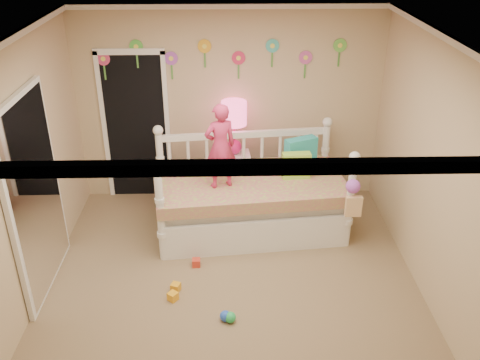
{
  "coord_description": "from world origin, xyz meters",
  "views": [
    {
      "loc": [
        -0.02,
        -4.31,
        3.59
      ],
      "look_at": [
        0.1,
        0.6,
        1.05
      ],
      "focal_mm": 39.02,
      "sensor_mm": 36.0,
      "label": 1
    }
  ],
  "objects_px": {
    "daybed": "(250,183)",
    "child": "(220,146)",
    "nightstand": "(234,177)",
    "table_lamp": "(234,120)"
  },
  "relations": [
    {
      "from": "daybed",
      "to": "child",
      "type": "height_order",
      "value": "child"
    },
    {
      "from": "child",
      "to": "nightstand",
      "type": "bearing_deg",
      "value": -120.62
    },
    {
      "from": "daybed",
      "to": "table_lamp",
      "type": "height_order",
      "value": "table_lamp"
    },
    {
      "from": "nightstand",
      "to": "table_lamp",
      "type": "xyz_separation_m",
      "value": [
        0.0,
        0.0,
        0.83
      ]
    },
    {
      "from": "daybed",
      "to": "nightstand",
      "type": "height_order",
      "value": "daybed"
    },
    {
      "from": "daybed",
      "to": "nightstand",
      "type": "xyz_separation_m",
      "value": [
        -0.18,
        0.72,
        -0.27
      ]
    },
    {
      "from": "nightstand",
      "to": "child",
      "type": "bearing_deg",
      "value": -104.54
    },
    {
      "from": "table_lamp",
      "to": "nightstand",
      "type": "bearing_deg",
      "value": 180.0
    },
    {
      "from": "daybed",
      "to": "table_lamp",
      "type": "relative_size",
      "value": 3.16
    },
    {
      "from": "child",
      "to": "table_lamp",
      "type": "distance_m",
      "value": 0.92
    }
  ]
}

